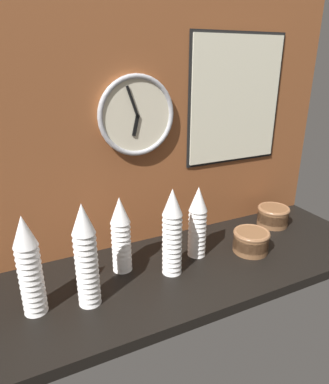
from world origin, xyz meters
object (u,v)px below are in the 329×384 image
at_px(cup_stack_center_left, 121,235).
at_px(bowl_stack_far_right, 273,215).
at_px(bowl_stack_right, 251,240).
at_px(cup_stack_left, 86,256).
at_px(cup_stack_center_right, 198,222).
at_px(menu_board, 236,100).
at_px(cup_stack_far_left, 29,266).
at_px(cup_stack_center, 172,232).
at_px(wall_clock, 137,116).

height_order(cup_stack_center_left, bowl_stack_far_right, cup_stack_center_left).
height_order(bowl_stack_far_right, bowl_stack_right, same).
bearing_deg(bowl_stack_right, cup_stack_left, -177.57).
bearing_deg(cup_stack_center_right, menu_board, 33.85).
xyz_separation_m(cup_stack_center_left, cup_stack_far_left, (-0.33, -0.10, 0.02)).
relative_size(cup_stack_center_right, cup_stack_center, 0.88).
xyz_separation_m(cup_stack_left, cup_stack_center_right, (0.47, 0.10, -0.03)).
relative_size(cup_stack_center, bowl_stack_far_right, 2.24).
xyz_separation_m(cup_stack_center_left, bowl_stack_far_right, (0.78, 0.04, -0.10)).
distance_m(bowl_stack_right, wall_clock, 0.69).
height_order(cup_stack_far_left, bowl_stack_right, cup_stack_far_left).
distance_m(cup_stack_far_left, menu_board, 1.06).
height_order(cup_stack_center_right, bowl_stack_far_right, cup_stack_center_right).
relative_size(bowl_stack_far_right, bowl_stack_right, 1.00).
bearing_deg(menu_board, wall_clock, -178.92).
bearing_deg(bowl_stack_right, cup_stack_center_right, 160.85).
height_order(cup_stack_left, menu_board, menu_board).
relative_size(cup_stack_center_left, cup_stack_left, 0.83).
xyz_separation_m(cup_stack_center_left, menu_board, (0.61, 0.17, 0.44)).
bearing_deg(cup_stack_left, cup_stack_center, 6.71).
distance_m(cup_stack_center, bowl_stack_right, 0.38).
bearing_deg(cup_stack_center, wall_clock, 95.32).
xyz_separation_m(cup_stack_center_right, menu_board, (0.30, 0.20, 0.44)).
bearing_deg(bowl_stack_far_right, cup_stack_center, -167.18).
relative_size(cup_stack_left, wall_clock, 1.15).
bearing_deg(cup_stack_center, bowl_stack_far_right, 12.82).
bearing_deg(cup_stack_center_right, cup_stack_left, -167.46).
relative_size(cup_stack_center_right, bowl_stack_far_right, 1.98).
height_order(cup_stack_center_left, cup_stack_center_right, same).
xyz_separation_m(bowl_stack_right, wall_clock, (-0.39, 0.27, 0.50)).
distance_m(cup_stack_left, bowl_stack_right, 0.70).
height_order(cup_stack_center, menu_board, menu_board).
bearing_deg(cup_stack_far_left, cup_stack_center_left, 17.36).
height_order(cup_stack_center_right, bowl_stack_right, cup_stack_center_right).
xyz_separation_m(cup_stack_center_right, bowl_stack_far_right, (0.47, 0.07, -0.10)).
height_order(cup_stack_center, wall_clock, wall_clock).
xyz_separation_m(cup_stack_far_left, cup_stack_center_right, (0.64, 0.07, -0.02)).
distance_m(cup_stack_center, wall_clock, 0.46).
distance_m(cup_stack_center_left, cup_stack_center_right, 0.31).
height_order(cup_stack_far_left, bowl_stack_far_right, cup_stack_far_left).
bearing_deg(cup_stack_center_right, bowl_stack_right, -19.15).
relative_size(cup_stack_center, menu_board, 0.61).
bearing_deg(cup_stack_center_left, cup_stack_center, -31.32).
xyz_separation_m(cup_stack_left, cup_stack_center, (0.32, 0.04, -0.01)).
bearing_deg(cup_stack_far_left, bowl_stack_right, -0.36).
distance_m(cup_stack_center_right, bowl_stack_right, 0.25).
distance_m(cup_stack_center_right, menu_board, 0.56).
relative_size(cup_stack_center, wall_clock, 1.09).
distance_m(cup_stack_center_right, cup_stack_center, 0.16).
relative_size(cup_stack_far_left, wall_clock, 1.09).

